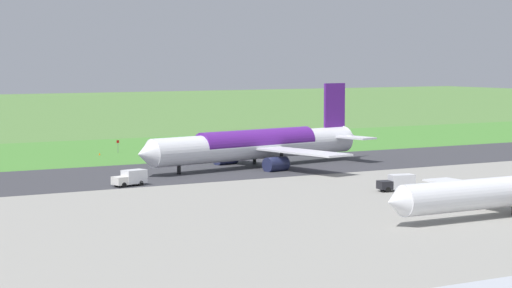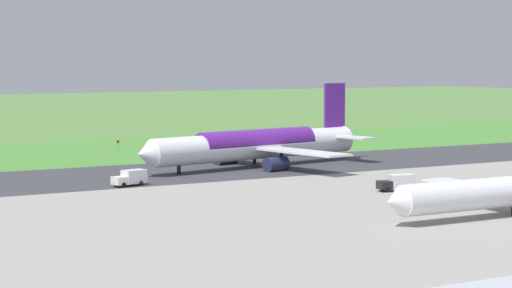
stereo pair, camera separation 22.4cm
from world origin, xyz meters
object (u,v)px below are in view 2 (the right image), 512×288
(airliner_main, at_px, (258,145))
(service_truck_fuel, at_px, (397,183))
(traffic_cone_orange, at_px, (100,154))
(service_truck_baggage, at_px, (130,178))
(no_stopping_sign, at_px, (118,145))

(airliner_main, xyz_separation_m, service_truck_fuel, (-1.89, 40.76, -2.95))
(service_truck_fuel, height_order, traffic_cone_orange, service_truck_fuel)
(airliner_main, distance_m, traffic_cone_orange, 41.40)
(service_truck_baggage, height_order, traffic_cone_orange, service_truck_baggage)
(service_truck_baggage, bearing_deg, no_stopping_sign, -109.95)
(airliner_main, distance_m, service_truck_baggage, 35.14)
(service_truck_baggage, height_order, service_truck_fuel, same)
(service_truck_baggage, relative_size, service_truck_fuel, 1.00)
(service_truck_fuel, bearing_deg, traffic_cone_orange, -75.70)
(no_stopping_sign, bearing_deg, service_truck_baggage, 70.05)
(airliner_main, relative_size, service_truck_fuel, 8.76)
(service_truck_baggage, xyz_separation_m, traffic_cone_orange, (-14.17, -51.04, -1.13))
(service_truck_fuel, xyz_separation_m, traffic_cone_orange, (19.84, -77.85, -1.13))
(airliner_main, bearing_deg, service_truck_baggage, 23.49)
(airliner_main, relative_size, traffic_cone_orange, 98.03)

